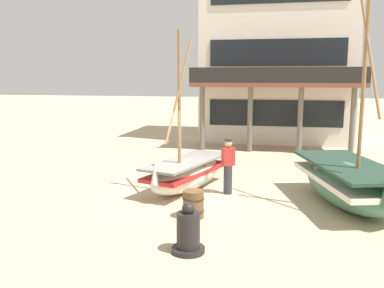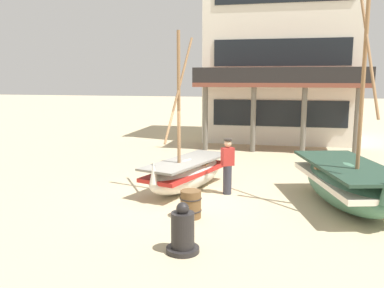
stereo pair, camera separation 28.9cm
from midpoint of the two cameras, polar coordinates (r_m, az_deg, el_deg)
The scene contains 7 objects.
ground_plane at distance 12.27m, azimuth -0.36°, elevation -7.21°, with size 120.00×120.00×0.00m, color tan.
fishing_boat_near_left at distance 11.94m, azimuth 21.57°, elevation -5.07°, with size 2.77×4.57×6.58m.
fishing_boat_centre_large at distance 12.78m, azimuth -0.09°, elevation -4.02°, with size 2.30×3.84×4.82m.
fisherman_by_hull at distance 12.29m, azimuth 5.65°, elevation -3.21°, with size 0.42×0.38×1.68m.
capstan_winch at distance 8.38m, azimuth -0.30°, elevation -12.24°, with size 0.68×0.68×1.04m.
wooden_barrel at distance 10.33m, azimuth 0.64°, elevation -8.40°, with size 0.56×0.56×0.70m.
harbor_building_main at distance 23.98m, azimuth 12.72°, elevation 11.97°, with size 8.30×8.07×9.39m.
Camera 2 is at (2.80, -11.42, 3.50)m, focal length 38.20 mm.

